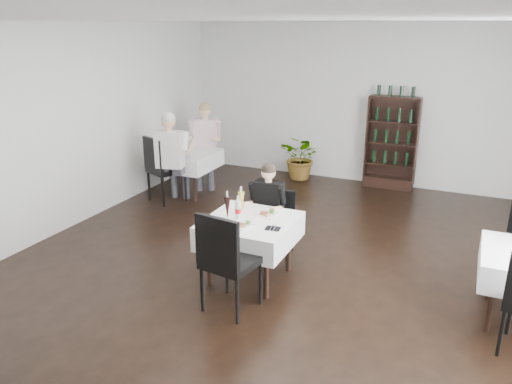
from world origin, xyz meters
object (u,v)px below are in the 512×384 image
at_px(main_table, 250,231).
at_px(diner_main, 266,205).
at_px(wine_shelf, 391,144).
at_px(potted_tree, 302,157).

bearing_deg(main_table, diner_main, 93.61).
distance_m(wine_shelf, main_table, 4.41).
relative_size(wine_shelf, main_table, 1.70).
distance_m(main_table, diner_main, 0.59).
relative_size(main_table, diner_main, 0.79).
bearing_deg(potted_tree, main_table, -79.35).
bearing_deg(wine_shelf, potted_tree, -173.58).
xyz_separation_m(wine_shelf, diner_main, (-0.94, -3.74, -0.09)).
bearing_deg(wine_shelf, diner_main, -104.07).
distance_m(main_table, potted_tree, 4.20).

